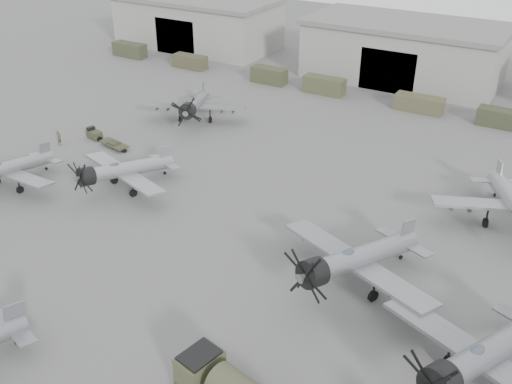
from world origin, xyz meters
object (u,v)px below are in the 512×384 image
at_px(aircraft_mid_1, 120,171).
at_px(ground_crew, 59,138).
at_px(aircraft_mid_0, 3,170).
at_px(aircraft_far_0, 194,105).
at_px(aircraft_mid_3, 481,357).
at_px(tug_trailer, 102,138).
at_px(aircraft_mid_2, 353,260).

relative_size(aircraft_mid_1, ground_crew, 6.73).
relative_size(aircraft_mid_0, aircraft_mid_1, 0.96).
relative_size(aircraft_mid_0, aircraft_far_0, 0.92).
bearing_deg(ground_crew, aircraft_mid_3, -120.36).
bearing_deg(ground_crew, aircraft_mid_1, -124.38).
distance_m(aircraft_mid_3, tug_trailer, 48.33).
bearing_deg(aircraft_mid_1, aircraft_mid_0, -133.85).
xyz_separation_m(aircraft_mid_0, aircraft_far_0, (5.69, 23.82, 0.22)).
bearing_deg(aircraft_mid_3, tug_trailer, -177.01).
height_order(aircraft_mid_3, ground_crew, aircraft_mid_3).
height_order(aircraft_far_0, tug_trailer, aircraft_far_0).
distance_m(aircraft_mid_0, aircraft_far_0, 24.49).
relative_size(aircraft_far_0, tug_trailer, 1.82).
bearing_deg(aircraft_mid_3, aircraft_mid_2, 174.50).
bearing_deg(ground_crew, aircraft_far_0, -50.73).
bearing_deg(aircraft_mid_2, ground_crew, -168.90).
xyz_separation_m(aircraft_far_0, ground_crew, (-9.32, -13.70, -1.44)).
xyz_separation_m(aircraft_mid_1, tug_trailer, (-10.13, 7.56, -1.66)).
height_order(aircraft_mid_0, tug_trailer, aircraft_mid_0).
xyz_separation_m(aircraft_mid_2, aircraft_mid_3, (10.26, -5.22, -0.00)).
bearing_deg(aircraft_mid_3, aircraft_far_0, 168.61).
bearing_deg(aircraft_mid_1, ground_crew, 178.69).
distance_m(aircraft_mid_0, aircraft_mid_2, 35.60).
bearing_deg(aircraft_mid_0, tug_trailer, 90.22).
bearing_deg(tug_trailer, aircraft_mid_1, -25.76).
height_order(aircraft_mid_1, aircraft_far_0, aircraft_far_0).
xyz_separation_m(aircraft_mid_0, tug_trailer, (-0.08, 13.27, -1.60)).
distance_m(aircraft_mid_2, ground_crew, 39.73).
xyz_separation_m(tug_trailer, ground_crew, (-3.54, -3.15, 0.38)).
xyz_separation_m(aircraft_mid_0, aircraft_mid_2, (35.46, 3.17, 0.41)).
distance_m(aircraft_mid_1, tug_trailer, 12.75).
height_order(aircraft_mid_2, aircraft_mid_3, aircraft_mid_2).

